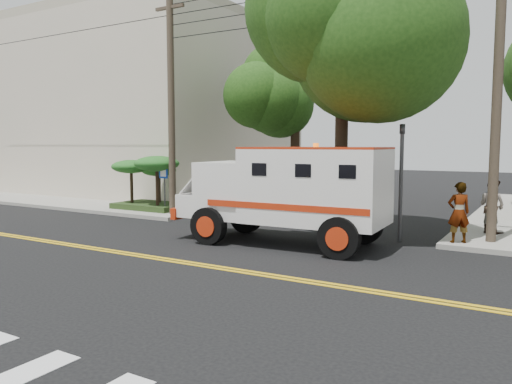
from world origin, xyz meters
The scene contains 13 objects.
ground centered at (0.00, 0.00, 0.00)m, with size 100.00×100.00×0.00m, color black.
sidewalk_nw centered at (-13.50, 13.50, 0.07)m, with size 17.00×17.00×0.15m, color gray.
building_left centered at (-15.50, 15.00, 5.15)m, with size 16.00×14.00×10.00m, color beige.
utility_pole_left centered at (-5.60, 6.00, 4.50)m, with size 0.28×0.28×9.00m, color #382D23.
utility_pole_right centered at (6.30, 6.20, 4.50)m, with size 0.28×0.28×9.00m, color #382D23.
tree_main centered at (1.94, 6.21, 7.20)m, with size 6.08×5.70×9.85m.
tree_left centered at (-2.68, 11.79, 5.73)m, with size 4.48×4.20×7.70m.
traffic_signal centered at (3.80, 5.60, 2.23)m, with size 0.15×0.18×3.60m.
accessibility_sign centered at (-6.20, 6.17, 1.37)m, with size 0.45×0.10×2.02m.
palm_planter centered at (-7.44, 6.62, 1.65)m, with size 3.52×2.63×2.36m.
armored_truck centered at (1.08, 3.44, 1.66)m, with size 6.50×2.84×2.91m.
pedestrian_a centered at (5.50, 5.50, 1.03)m, with size 0.64×0.42×1.77m, color gray.
pedestrian_b centered at (6.15, 7.71, 1.02)m, with size 0.85×0.66×1.74m, color gray.
Camera 1 is at (7.80, -9.70, 2.98)m, focal length 35.00 mm.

